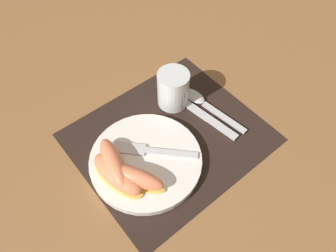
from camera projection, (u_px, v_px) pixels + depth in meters
ground_plane at (169, 138)px, 0.74m from camera, size 3.00×3.00×0.00m
placemat at (169, 137)px, 0.74m from camera, size 0.40×0.35×0.00m
plate at (146, 160)px, 0.69m from camera, size 0.24×0.24×0.02m
juice_glass at (173, 90)px, 0.76m from camera, size 0.07×0.07×0.09m
knife at (204, 115)px, 0.77m from camera, size 0.04×0.20×0.01m
spoon at (201, 102)px, 0.79m from camera, size 0.05×0.19×0.01m
fork at (149, 151)px, 0.69m from camera, size 0.14×0.14×0.00m
citrus_wedge_0 at (114, 164)px, 0.65m from camera, size 0.07×0.14×0.04m
citrus_wedge_1 at (118, 174)px, 0.64m from camera, size 0.07×0.14×0.04m
citrus_wedge_2 at (133, 177)px, 0.64m from camera, size 0.10×0.14×0.04m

